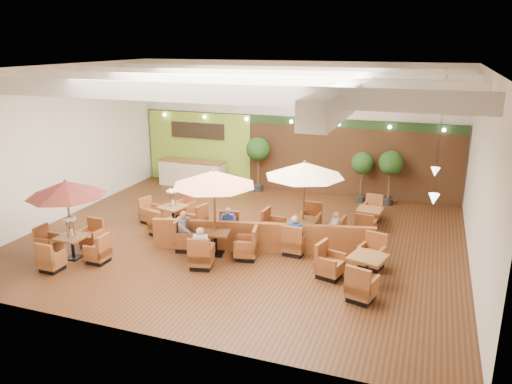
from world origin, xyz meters
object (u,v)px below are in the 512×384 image
at_px(table_1, 214,197).
at_px(table_4, 356,269).
at_px(table_3, 173,214).
at_px(table_5, 369,219).
at_px(service_counter, 192,173).
at_px(diner_3, 295,231).
at_px(topiary_2, 391,165).
at_px(table_0, 68,205).
at_px(diner_1, 228,222).
at_px(topiary_1, 362,165).
at_px(topiary_0, 258,151).
at_px(diner_4, 334,225).
at_px(diner_2, 186,227).
at_px(booth_divider, 262,237).
at_px(table_2, 304,188).
at_px(diner_0, 201,243).

relative_size(table_1, table_4, 0.98).
relative_size(table_3, table_5, 1.03).
height_order(service_counter, diner_3, diner_3).
height_order(service_counter, topiary_2, topiary_2).
distance_m(table_0, diner_1, 4.85).
distance_m(topiary_1, topiary_2, 1.09).
height_order(topiary_0, topiary_1, topiary_0).
distance_m(topiary_0, topiary_2, 5.50).
xyz_separation_m(table_0, topiary_0, (2.91, 8.47, 0.10)).
relative_size(table_5, diner_4, 3.46).
xyz_separation_m(service_counter, topiary_1, (7.49, 0.20, 0.95)).
relative_size(service_counter, table_0, 1.21).
bearing_deg(diner_4, diner_2, 112.28).
bearing_deg(diner_4, diner_1, 103.39).
xyz_separation_m(diner_3, diner_4, (1.00, 1.00, -0.03)).
bearing_deg(service_counter, table_1, -58.09).
bearing_deg(table_5, service_counter, 165.77).
bearing_deg(diner_2, table_3, -145.73).
xyz_separation_m(table_3, topiary_2, (6.92, 5.00, 1.21)).
height_order(table_1, topiary_1, table_1).
xyz_separation_m(booth_divider, topiary_1, (2.13, 6.11, 1.06)).
height_order(table_3, diner_4, table_3).
height_order(booth_divider, topiary_0, topiary_0).
distance_m(diner_3, diner_4, 1.41).
height_order(booth_divider, table_2, table_2).
relative_size(table_5, topiary_2, 1.14).
relative_size(table_3, diner_3, 3.18).
bearing_deg(table_0, topiary_2, 46.14).
distance_m(table_2, diner_2, 3.89).
height_order(table_4, topiary_2, topiary_2).
relative_size(booth_divider, diner_2, 8.37).
relative_size(table_0, table_2, 0.90).
bearing_deg(service_counter, diner_3, -42.08).
bearing_deg(diner_4, table_4, -155.31).
distance_m(service_counter, topiary_2, 8.65).
bearing_deg(table_2, table_4, -43.03).
bearing_deg(diner_3, table_3, 172.06).
xyz_separation_m(diner_2, diner_3, (3.26, 0.83, -0.01)).
bearing_deg(diner_4, diner_3, 134.08).
distance_m(table_4, topiary_1, 7.28).
relative_size(table_3, diner_2, 3.12).
distance_m(booth_divider, topiary_2, 7.00).
distance_m(table_5, diner_4, 2.16).
relative_size(table_1, diner_2, 3.36).
xyz_separation_m(topiary_2, diner_4, (-1.22, -4.95, -0.90)).
bearing_deg(table_3, diner_4, 14.75).
bearing_deg(table_3, service_counter, 123.32).
xyz_separation_m(service_counter, table_2, (6.36, -4.75, 1.27)).
bearing_deg(topiary_0, diner_0, -82.59).
bearing_deg(diner_1, service_counter, -69.98).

